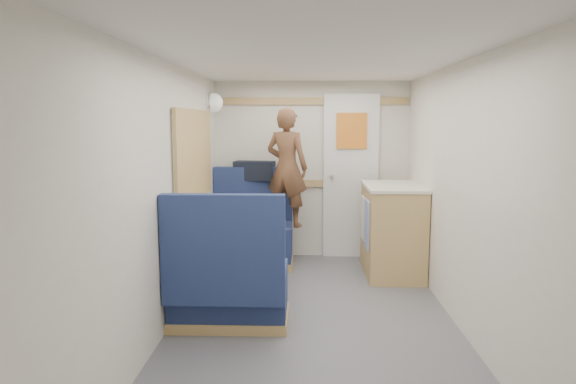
{
  "coord_description": "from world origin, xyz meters",
  "views": [
    {
      "loc": [
        -0.07,
        -3.6,
        1.55
      ],
      "look_at": [
        -0.22,
        0.9,
        0.93
      ],
      "focal_mm": 32.0,
      "sensor_mm": 36.0,
      "label": 1
    }
  ],
  "objects_px": {
    "bench_far": "(252,237)",
    "bench_near": "(228,288)",
    "beer_glass": "(255,206)",
    "dome_light": "(213,103)",
    "dinette_table": "(242,230)",
    "pepper_grinder": "(245,209)",
    "salt_grinder": "(234,208)",
    "person": "(287,168)",
    "orange_fruit": "(266,208)",
    "wine_glass": "(239,201)",
    "cheese_block": "(233,216)",
    "galley_counter": "(392,229)",
    "tray": "(240,219)",
    "bread_loaf": "(260,205)",
    "duffel_bag": "(254,171)",
    "tumbler_left": "(217,215)"
  },
  "relations": [
    {
      "from": "dome_light",
      "to": "person",
      "type": "distance_m",
      "value": 1.04
    },
    {
      "from": "bench_far",
      "to": "tray",
      "type": "distance_m",
      "value": 1.25
    },
    {
      "from": "person",
      "to": "pepper_grinder",
      "type": "xyz_separation_m",
      "value": [
        -0.35,
        -0.84,
        -0.3
      ]
    },
    {
      "from": "galley_counter",
      "to": "orange_fruit",
      "type": "bearing_deg",
      "value": -155.06
    },
    {
      "from": "person",
      "to": "bench_near",
      "type": "bearing_deg",
      "value": 98.85
    },
    {
      "from": "dome_light",
      "to": "person",
      "type": "height_order",
      "value": "dome_light"
    },
    {
      "from": "tumbler_left",
      "to": "salt_grinder",
      "type": "height_order",
      "value": "tumbler_left"
    },
    {
      "from": "dinette_table",
      "to": "bench_near",
      "type": "xyz_separation_m",
      "value": [
        -0.0,
        -0.86,
        -0.27
      ]
    },
    {
      "from": "wine_glass",
      "to": "bread_loaf",
      "type": "distance_m",
      "value": 0.35
    },
    {
      "from": "dome_light",
      "to": "dinette_table",
      "type": "bearing_deg",
      "value": -65.35
    },
    {
      "from": "orange_fruit",
      "to": "tray",
      "type": "bearing_deg",
      "value": -125.31
    },
    {
      "from": "duffel_bag",
      "to": "bench_far",
      "type": "bearing_deg",
      "value": -83.18
    },
    {
      "from": "pepper_grinder",
      "to": "salt_grinder",
      "type": "relative_size",
      "value": 1.2
    },
    {
      "from": "dinette_table",
      "to": "beer_glass",
      "type": "distance_m",
      "value": 0.27
    },
    {
      "from": "galley_counter",
      "to": "tray",
      "type": "height_order",
      "value": "galley_counter"
    },
    {
      "from": "tumbler_left",
      "to": "bread_loaf",
      "type": "distance_m",
      "value": 0.67
    },
    {
      "from": "salt_grinder",
      "to": "wine_glass",
      "type": "bearing_deg",
      "value": -58.71
    },
    {
      "from": "bench_far",
      "to": "salt_grinder",
      "type": "bearing_deg",
      "value": -95.2
    },
    {
      "from": "dinette_table",
      "to": "cheese_block",
      "type": "relative_size",
      "value": 8.24
    },
    {
      "from": "bench_near",
      "to": "galley_counter",
      "type": "bearing_deg",
      "value": 43.94
    },
    {
      "from": "orange_fruit",
      "to": "wine_glass",
      "type": "distance_m",
      "value": 0.26
    },
    {
      "from": "dinette_table",
      "to": "wine_glass",
      "type": "distance_m",
      "value": 0.29
    },
    {
      "from": "bench_far",
      "to": "cheese_block",
      "type": "relative_size",
      "value": 9.4
    },
    {
      "from": "beer_glass",
      "to": "pepper_grinder",
      "type": "height_order",
      "value": "same"
    },
    {
      "from": "tumbler_left",
      "to": "salt_grinder",
      "type": "bearing_deg",
      "value": 77.98
    },
    {
      "from": "galley_counter",
      "to": "beer_glass",
      "type": "bearing_deg",
      "value": -163.07
    },
    {
      "from": "dome_light",
      "to": "orange_fruit",
      "type": "distance_m",
      "value": 1.45
    },
    {
      "from": "galley_counter",
      "to": "person",
      "type": "distance_m",
      "value": 1.26
    },
    {
      "from": "person",
      "to": "beer_glass",
      "type": "bearing_deg",
      "value": 88.03
    },
    {
      "from": "bench_far",
      "to": "beer_glass",
      "type": "bearing_deg",
      "value": -81.65
    },
    {
      "from": "duffel_bag",
      "to": "orange_fruit",
      "type": "distance_m",
      "value": 1.19
    },
    {
      "from": "tray",
      "to": "wine_glass",
      "type": "bearing_deg",
      "value": 99.91
    },
    {
      "from": "tumbler_left",
      "to": "beer_glass",
      "type": "distance_m",
      "value": 0.58
    },
    {
      "from": "salt_grinder",
      "to": "bench_far",
      "type": "bearing_deg",
      "value": 84.8
    },
    {
      "from": "bench_near",
      "to": "tray",
      "type": "xyz_separation_m",
      "value": [
        0.02,
        0.55,
        0.43
      ]
    },
    {
      "from": "bench_far",
      "to": "bench_near",
      "type": "xyz_separation_m",
      "value": [
        0.0,
        -1.73,
        0.0
      ]
    },
    {
      "from": "cheese_block",
      "to": "beer_glass",
      "type": "height_order",
      "value": "beer_glass"
    },
    {
      "from": "orange_fruit",
      "to": "pepper_grinder",
      "type": "distance_m",
      "value": 0.19
    },
    {
      "from": "tumbler_left",
      "to": "pepper_grinder",
      "type": "height_order",
      "value": "tumbler_left"
    },
    {
      "from": "bench_far",
      "to": "salt_grinder",
      "type": "height_order",
      "value": "bench_far"
    },
    {
      "from": "dome_light",
      "to": "galley_counter",
      "type": "distance_m",
      "value": 2.28
    },
    {
      "from": "cheese_block",
      "to": "wine_glass",
      "type": "height_order",
      "value": "wine_glass"
    },
    {
      "from": "orange_fruit",
      "to": "wine_glass",
      "type": "xyz_separation_m",
      "value": [
        -0.24,
        -0.04,
        0.07
      ]
    },
    {
      "from": "beer_glass",
      "to": "dome_light",
      "type": "bearing_deg",
      "value": 124.83
    },
    {
      "from": "bread_loaf",
      "to": "bench_near",
      "type": "bearing_deg",
      "value": -98.1
    },
    {
      "from": "dinette_table",
      "to": "dome_light",
      "type": "bearing_deg",
      "value": 114.65
    },
    {
      "from": "dinette_table",
      "to": "bench_near",
      "type": "bearing_deg",
      "value": -90.0
    },
    {
      "from": "bench_far",
      "to": "bench_near",
      "type": "distance_m",
      "value": 1.73
    },
    {
      "from": "bench_far",
      "to": "duffel_bag",
      "type": "distance_m",
      "value": 0.75
    },
    {
      "from": "galley_counter",
      "to": "tumbler_left",
      "type": "xyz_separation_m",
      "value": [
        -1.63,
        -0.92,
        0.31
      ]
    }
  ]
}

